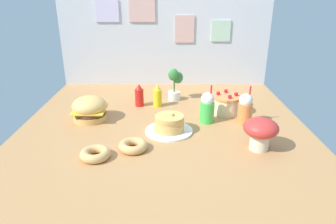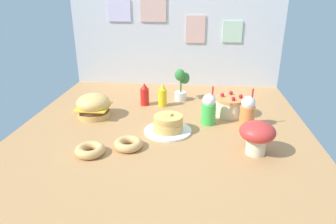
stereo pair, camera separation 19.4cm
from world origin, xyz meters
name	(u,v)px [view 1 (the left image)]	position (x,y,z in m)	size (l,w,h in m)	color
ground_plane	(164,131)	(0.00, 0.00, -0.01)	(2.01, 2.17, 0.02)	#B27F4C
back_wall	(165,36)	(0.00, 1.08, 0.48)	(2.01, 0.04, 0.94)	silver
burger	(90,109)	(-0.54, 0.17, 0.09)	(0.25, 0.25, 0.18)	#DBA859
pancake_stack	(170,125)	(0.04, -0.04, 0.05)	(0.32, 0.32, 0.14)	white
layer_cake	(227,104)	(0.48, 0.30, 0.07)	(0.23, 0.23, 0.17)	beige
ketchup_bottle	(140,96)	(-0.21, 0.46, 0.09)	(0.07, 0.07, 0.19)	red
mustard_bottle	(158,96)	(-0.06, 0.45, 0.09)	(0.07, 0.07, 0.19)	yellow
cream_soda_cup	(207,108)	(0.31, 0.13, 0.11)	(0.10, 0.10, 0.28)	green
orange_float_cup	(245,109)	(0.58, 0.10, 0.11)	(0.10, 0.10, 0.28)	orange
donut_pink_glaze	(96,154)	(-0.39, -0.39, 0.03)	(0.18, 0.18, 0.05)	tan
donut_chocolate	(133,146)	(-0.18, -0.29, 0.03)	(0.18, 0.18, 0.05)	tan
potted_plant	(175,83)	(0.09, 0.60, 0.15)	(0.13, 0.12, 0.29)	white
mushroom_stool	(261,131)	(0.58, -0.28, 0.12)	(0.21, 0.21, 0.20)	beige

